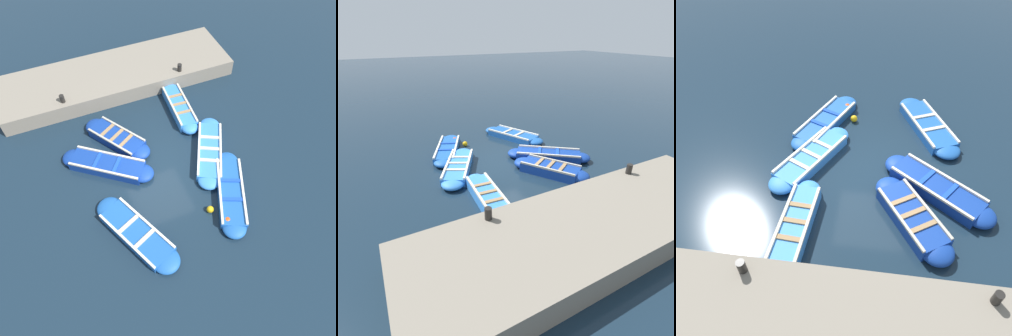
# 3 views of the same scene
# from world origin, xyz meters

# --- Properties ---
(ground_plane) EXTENTS (120.00, 120.00, 0.00)m
(ground_plane) POSITION_xyz_m (0.00, 0.00, 0.00)
(ground_plane) COLOR #162838
(boat_bow_out) EXTENTS (3.33, 0.94, 0.46)m
(boat_bow_out) POSITION_xyz_m (2.45, -1.98, 0.20)
(boat_bow_out) COLOR #3884E0
(boat_bow_out) RESTS_ON ground
(boat_inner_gap) EXTENTS (3.75, 2.35, 0.37)m
(boat_inner_gap) POSITION_xyz_m (-2.51, 1.77, 0.16)
(boat_inner_gap) COLOR #1E59AD
(boat_inner_gap) RESTS_ON ground
(boat_far_corner) EXTENTS (3.74, 2.27, 0.37)m
(boat_far_corner) POSITION_xyz_m (-2.29, -1.96, 0.15)
(boat_far_corner) COLOR #1E59AD
(boat_far_corner) RESTS_ON ground
(boat_broadside) EXTENTS (3.65, 2.45, 0.39)m
(boat_broadside) POSITION_xyz_m (-0.28, -2.10, 0.16)
(boat_broadside) COLOR #3884E0
(boat_broadside) RESTS_ON ground
(boat_mid_row) EXTENTS (3.17, 2.44, 0.45)m
(boat_mid_row) POSITION_xyz_m (1.76, 1.13, 0.20)
(boat_mid_row) COLOR navy
(boat_mid_row) RESTS_ON ground
(boat_end_of_row) EXTENTS (2.95, 3.48, 0.43)m
(boat_end_of_row) POSITION_xyz_m (0.59, 1.88, 0.19)
(boat_end_of_row) COLOR navy
(boat_end_of_row) RESTS_ON ground
(bollard_north) EXTENTS (0.20, 0.20, 0.35)m
(bollard_north) POSITION_xyz_m (4.14, -2.71, 0.92)
(bollard_north) COLOR black
(bollard_north) RESTS_ON quay_wall
(bollard_mid_north) EXTENTS (0.20, 0.20, 0.35)m
(bollard_mid_north) POSITION_xyz_m (4.14, 2.71, 0.92)
(bollard_mid_north) COLOR black
(bollard_mid_north) RESTS_ON quay_wall
(buoy_orange_near) EXTENTS (0.25, 0.25, 0.25)m
(buoy_orange_near) POSITION_xyz_m (-2.64, -0.95, 0.13)
(buoy_orange_near) COLOR #EAB214
(buoy_orange_near) RESTS_ON ground
(buoy_yellow_far) EXTENTS (0.32, 0.32, 0.32)m
(buoy_yellow_far) POSITION_xyz_m (-3.28, -1.28, 0.16)
(buoy_yellow_far) COLOR #E05119
(buoy_yellow_far) RESTS_ON ground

